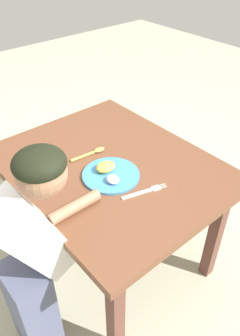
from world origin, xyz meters
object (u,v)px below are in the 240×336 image
(fork, at_px, (144,192))
(spoon, at_px, (92,153))
(plate, at_px, (110,173))
(person, at_px, (35,257))

(fork, xyz_separation_m, spoon, (-0.38, -0.00, 0.01))
(fork, bearing_deg, spoon, 106.39)
(plate, height_order, spoon, plate)
(person, bearing_deg, spoon, 119.15)
(spoon, xyz_separation_m, person, (0.28, -0.50, -0.13))
(spoon, bearing_deg, fork, -84.34)
(plate, relative_size, person, 0.25)
(plate, bearing_deg, person, -79.45)
(fork, height_order, spoon, spoon)
(person, bearing_deg, plate, 100.55)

